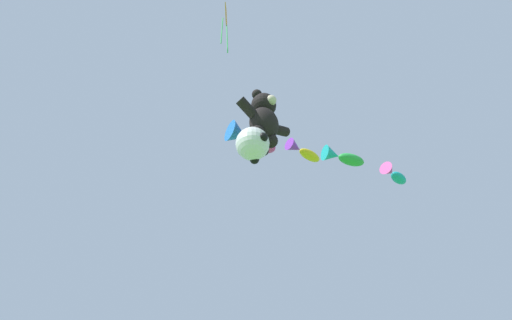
% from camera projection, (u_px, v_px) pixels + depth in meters
% --- Properties ---
extents(teddy_bear_kite, '(2.20, 0.97, 2.23)m').
position_uv_depth(teddy_bear_kite, '(264.00, 118.00, 12.90)').
color(teddy_bear_kite, black).
extents(soccer_ball_kite, '(1.14, 1.13, 1.05)m').
position_uv_depth(soccer_ball_kite, '(253.00, 144.00, 12.04)').
color(soccer_ball_kite, white).
extents(fish_kite_magenta, '(1.97, 1.05, 0.80)m').
position_uv_depth(fish_kite_magenta, '(250.00, 139.00, 14.17)').
color(fish_kite_magenta, '#E53F9E').
extents(fish_kite_goldfin, '(1.58, 0.59, 0.52)m').
position_uv_depth(fish_kite_goldfin, '(302.00, 151.00, 15.29)').
color(fish_kite_goldfin, yellow).
extents(fish_kite_emerald, '(1.89, 1.20, 0.66)m').
position_uv_depth(fish_kite_emerald, '(341.00, 157.00, 16.11)').
color(fish_kite_emerald, green).
extents(fish_kite_teal, '(1.43, 0.60, 0.59)m').
position_uv_depth(fish_kite_teal, '(394.00, 174.00, 16.73)').
color(fish_kite_teal, '#19ADB2').
extents(diamond_kite, '(0.65, 0.71, 2.56)m').
position_uv_depth(diamond_kite, '(226.00, 20.00, 12.50)').
color(diamond_kite, orange).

